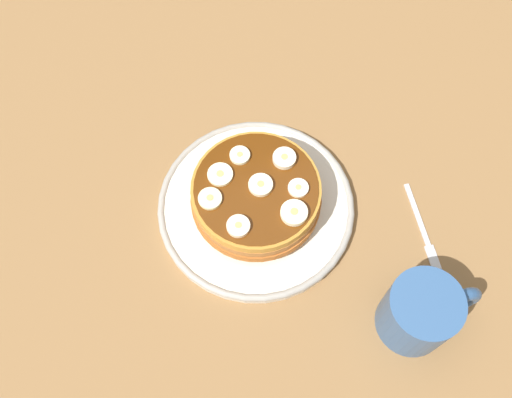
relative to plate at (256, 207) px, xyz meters
The scene contains 13 objects.
ground_plane 2.43cm from the plate, ahead, with size 140.00×140.00×3.00cm, color olive.
plate is the anchor object (origin of this frame).
pancake_stack 3.26cm from the plate, 112.49° to the left, with size 18.04×17.78×5.52cm.
banana_slice_0 6.32cm from the plate, 38.68° to the right, with size 3.17×3.17×0.88cm.
banana_slice_1 8.64cm from the plate, 128.11° to the right, with size 2.98×2.98×0.88cm.
banana_slice_2 8.39cm from the plate, 31.13° to the left, with size 3.09×3.09×1.01cm.
banana_slice_3 8.23cm from the plate, 18.79° to the right, with size 2.68×2.68×0.71cm.
banana_slice_4 7.99cm from the plate, 98.57° to the left, with size 2.70×2.70×0.75cm.
banana_slice_5 8.70cm from the plate, behind, with size 3.06×3.06×0.73cm.
banana_slice_6 8.79cm from the plate, 54.67° to the right, with size 3.47×3.47×1.03cm.
banana_slice_7 7.92cm from the plate, 143.05° to the left, with size 3.35×3.35×0.69cm.
coffee_mug 25.76cm from the plate, 54.54° to the right, with size 12.54×8.89×9.39cm.
fork 23.11cm from the plate, 24.73° to the right, with size 1.92×13.04×0.50cm.
Camera 1 is at (-9.56, -32.42, 75.55)cm, focal length 41.77 mm.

